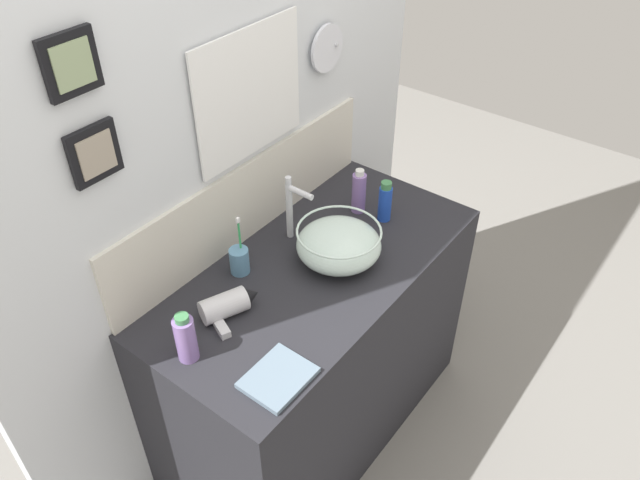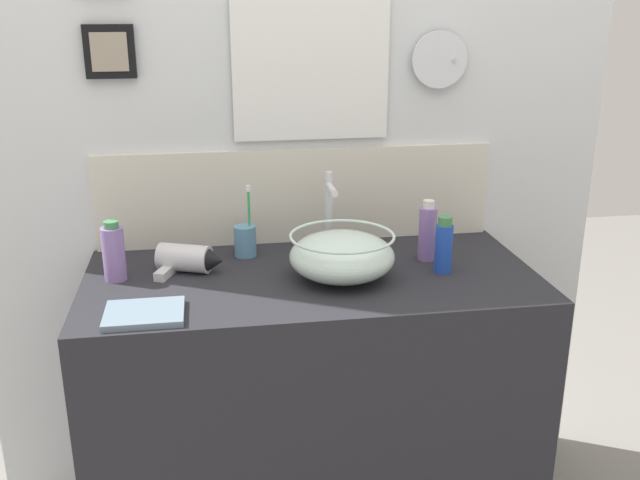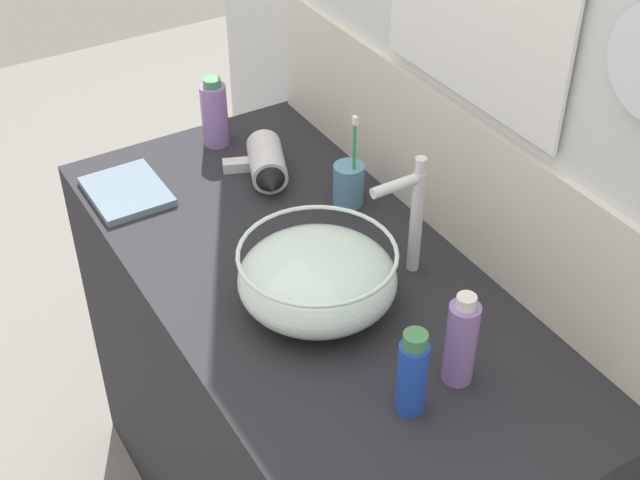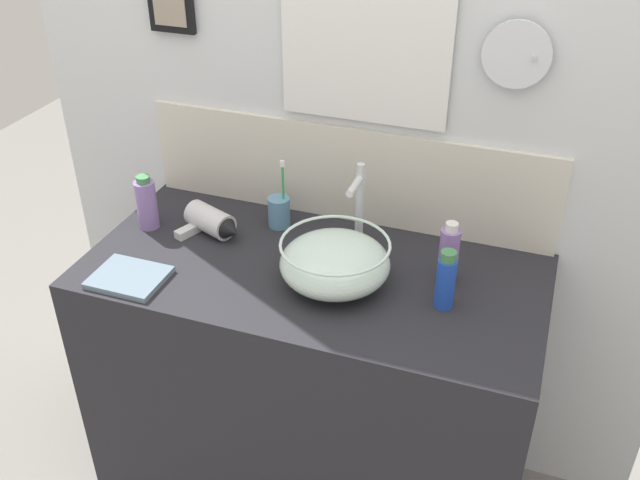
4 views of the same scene
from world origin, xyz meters
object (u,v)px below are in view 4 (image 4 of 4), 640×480
at_px(soap_dispenser, 446,281).
at_px(lotion_bottle, 449,255).
at_px(hair_drier, 213,223).
at_px(spray_bottle, 147,203).
at_px(glass_bowl_sink, 335,262).
at_px(hand_towel, 129,278).
at_px(faucet, 359,201).
at_px(toothbrush_cup, 279,211).

height_order(soap_dispenser, lotion_bottle, lotion_bottle).
bearing_deg(hair_drier, soap_dispenser, -9.28).
bearing_deg(spray_bottle, glass_bowl_sink, -8.25).
bearing_deg(lotion_bottle, hand_towel, -160.68).
bearing_deg(faucet, toothbrush_cup, 174.84).
height_order(toothbrush_cup, hand_towel, toothbrush_cup).
bearing_deg(toothbrush_cup, lotion_bottle, -12.56).
distance_m(faucet, hair_drier, 0.43).
bearing_deg(hand_towel, spray_bottle, 109.87).
bearing_deg(hair_drier, hand_towel, -109.92).
xyz_separation_m(glass_bowl_sink, lotion_bottle, (0.27, 0.11, 0.02)).
bearing_deg(hand_towel, glass_bowl_sink, 18.14).
relative_size(soap_dispenser, spray_bottle, 0.97).
height_order(faucet, hair_drier, faucet).
relative_size(glass_bowl_sink, hand_towel, 1.52).
bearing_deg(faucet, glass_bowl_sink, -90.00).
height_order(glass_bowl_sink, lotion_bottle, lotion_bottle).
relative_size(hair_drier, hand_towel, 1.07).
relative_size(hair_drier, lotion_bottle, 1.13).
xyz_separation_m(faucet, soap_dispenser, (0.29, -0.20, -0.06)).
xyz_separation_m(hair_drier, toothbrush_cup, (0.16, 0.11, 0.01)).
relative_size(toothbrush_cup, lotion_bottle, 1.20).
bearing_deg(hair_drier, glass_bowl_sink, -15.67).
bearing_deg(spray_bottle, soap_dispenser, -5.54).
bearing_deg(hand_towel, toothbrush_cup, 55.73).
relative_size(glass_bowl_sink, lotion_bottle, 1.61).
xyz_separation_m(glass_bowl_sink, hand_towel, (-0.51, -0.17, -0.06)).
relative_size(spray_bottle, hand_towel, 0.88).
xyz_separation_m(hair_drier, spray_bottle, (-0.20, -0.03, 0.04)).
distance_m(hair_drier, spray_bottle, 0.20).
xyz_separation_m(glass_bowl_sink, spray_bottle, (-0.61, 0.09, 0.01)).
height_order(hair_drier, lotion_bottle, lotion_bottle).
bearing_deg(toothbrush_cup, spray_bottle, -159.43).
relative_size(glass_bowl_sink, hair_drier, 1.42).
distance_m(lotion_bottle, spray_bottle, 0.88).
height_order(glass_bowl_sink, hand_towel, glass_bowl_sink).
bearing_deg(spray_bottle, lotion_bottle, 1.25).
xyz_separation_m(glass_bowl_sink, soap_dispenser, (0.29, 0.00, 0.01)).
relative_size(soap_dispenser, lotion_bottle, 0.90).
bearing_deg(soap_dispenser, glass_bowl_sink, -179.70).
bearing_deg(glass_bowl_sink, lotion_bottle, 21.49).
relative_size(soap_dispenser, hand_towel, 0.86).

